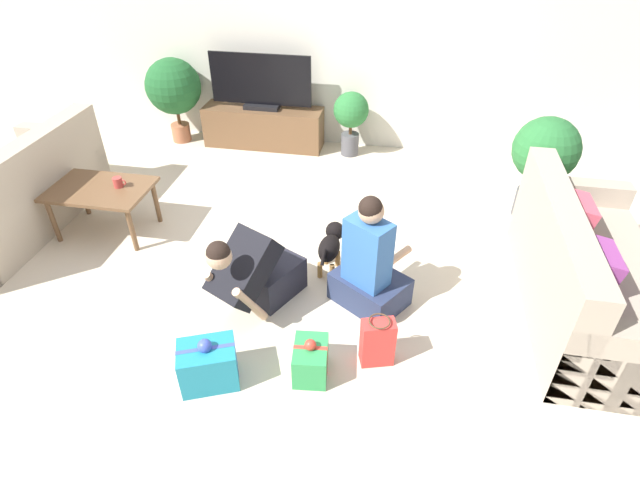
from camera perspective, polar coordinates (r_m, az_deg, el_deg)
name	(u,v)px	position (r m, az deg, el deg)	size (l,w,h in m)	color
ground_plane	(267,271)	(4.20, -6.11, -3.54)	(16.00, 16.00, 0.00)	beige
wall_back	(323,31)	(5.97, 0.35, 22.74)	(8.40, 0.06, 2.60)	beige
sofa_left	(14,198)	(5.33, -31.59, 4.10)	(0.86, 1.89, 0.87)	tan
sofa_right	(585,276)	(4.12, 28.07, -3.64)	(0.86, 1.89, 0.87)	tan
coffee_table	(101,193)	(4.84, -23.76, 4.92)	(0.87, 0.59, 0.46)	brown
tv_console	(264,127)	(6.21, -6.45, 12.71)	(1.42, 0.38, 0.47)	brown
tv	(261,85)	(6.03, -6.78, 17.21)	(1.18, 0.20, 0.63)	black
potted_plant_back_left	(174,88)	(6.39, -16.39, 16.31)	(0.65, 0.65, 1.01)	#A36042
potted_plant_back_right	(351,115)	(5.86, 3.56, 14.08)	(0.40, 0.40, 0.75)	#4C4C51
potted_plant_corner_right	(544,156)	(4.99, 24.25, 8.75)	(0.59, 0.59, 0.99)	#4C4C51
person_kneeling	(255,273)	(3.66, -7.40, -3.76)	(0.63, 0.84, 0.78)	#23232D
person_sitting	(369,268)	(3.68, 5.66, -3.20)	(0.65, 0.63, 0.96)	#283351
dog	(331,244)	(4.07, 1.25, -0.47)	(0.19, 0.51, 0.36)	black
gift_box_a	(208,364)	(3.34, -12.66, -13.70)	(0.43, 0.37, 0.37)	teal
gift_box_b	(311,360)	(3.32, -1.08, -13.56)	(0.25, 0.31, 0.31)	#2D934C
gift_bag_a	(377,342)	(3.37, 6.58, -11.50)	(0.24, 0.18, 0.38)	red
mug	(118,182)	(4.74, -22.08, 6.13)	(0.12, 0.08, 0.09)	#B23D38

